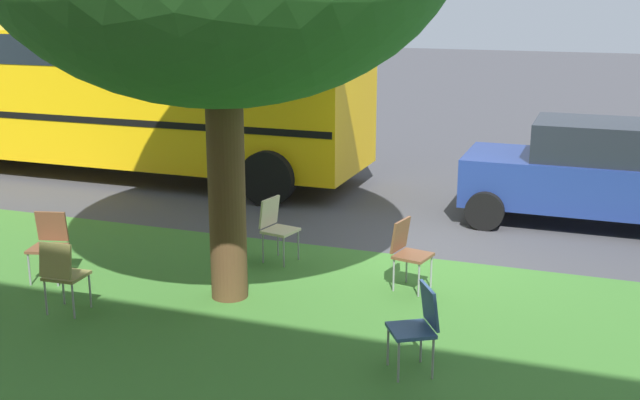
{
  "coord_description": "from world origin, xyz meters",
  "views": [
    {
      "loc": [
        -2.37,
        10.5,
        3.6
      ],
      "look_at": [
        0.86,
        1.68,
        1.11
      ],
      "focal_mm": 44.48,
      "sensor_mm": 36.0,
      "label": 1
    }
  ],
  "objects": [
    {
      "name": "grass_verge",
      "position": [
        0.0,
        3.2,
        0.0
      ],
      "size": [
        48.0,
        6.0,
        0.01
      ],
      "primitive_type": "cube",
      "color": "#3D752D",
      "rests_on": "ground"
    },
    {
      "name": "chair_3",
      "position": [
        1.74,
        1.01,
        0.52
      ],
      "size": [
        0.5,
        0.49,
        0.88
      ],
      "color": "beige",
      "rests_on": "ground"
    },
    {
      "name": "chair_1",
      "position": [
        -0.2,
        1.42,
        0.52
      ],
      "size": [
        0.5,
        0.49,
        0.88
      ],
      "color": "brown",
      "rests_on": "ground"
    },
    {
      "name": "chair_0",
      "position": [
        -0.83,
        3.56,
        0.52
      ],
      "size": [
        0.57,
        0.57,
        0.88
      ],
      "color": "#335184",
      "rests_on": "ground"
    },
    {
      "name": "ground",
      "position": [
        0.0,
        0.0,
        0.0
      ],
      "size": [
        80.0,
        80.0,
        0.0
      ],
      "primitive_type": "plane",
      "color": "#424247"
    },
    {
      "name": "chair_4",
      "position": [
        4.17,
        2.67,
        0.52
      ],
      "size": [
        0.5,
        0.51,
        0.88
      ],
      "color": "brown",
      "rests_on": "ground"
    },
    {
      "name": "school_bus",
      "position": [
        7.01,
        -2.88,
        1.76
      ],
      "size": [
        10.4,
        2.8,
        2.88
      ],
      "color": "yellow",
      "rests_on": "ground"
    },
    {
      "name": "chair_2",
      "position": [
        3.29,
        3.55,
        0.52
      ],
      "size": [
        0.44,
        0.45,
        0.88
      ],
      "color": "olive",
      "rests_on": "ground"
    },
    {
      "name": "parked_car",
      "position": [
        -2.15,
        -2.31,
        0.84
      ],
      "size": [
        3.7,
        1.92,
        1.65
      ],
      "color": "navy",
      "rests_on": "ground"
    }
  ]
}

